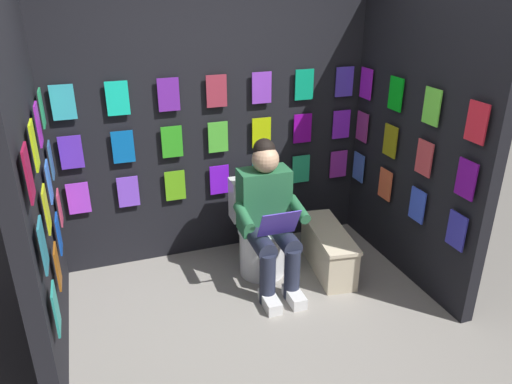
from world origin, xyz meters
TOP-DOWN VIEW (x-y plane):
  - ground_plane at (0.00, 0.00)m, footprint 30.00×30.00m
  - display_wall_back at (0.00, -1.70)m, footprint 2.78×0.14m
  - display_wall_left at (-1.39, -0.83)m, footprint 0.14×1.66m
  - display_wall_right at (1.39, -0.83)m, footprint 0.14×1.66m
  - toilet at (-0.22, -1.20)m, footprint 0.41×0.56m
  - person_reading at (-0.21, -0.97)m, footprint 0.53×0.69m
  - comic_longbox_near at (-0.76, -0.98)m, footprint 0.38×0.82m

SIDE VIEW (x-z plane):
  - ground_plane at x=0.00m, z-range 0.00..0.00m
  - comic_longbox_near at x=-0.76m, z-range 0.00..0.37m
  - toilet at x=-0.22m, z-range -0.06..0.71m
  - person_reading at x=-0.21m, z-range 0.00..1.20m
  - display_wall_back at x=0.00m, z-range 0.00..2.21m
  - display_wall_left at x=-1.39m, z-range 0.00..2.21m
  - display_wall_right at x=1.39m, z-range 0.00..2.21m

